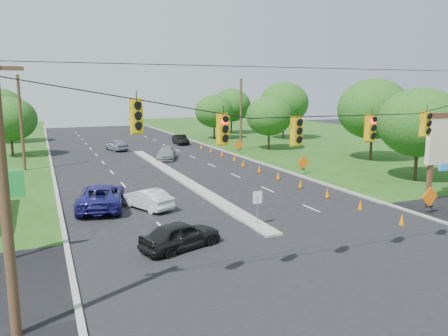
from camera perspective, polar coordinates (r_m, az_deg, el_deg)
name	(u,v)px	position (r m, az deg, el deg)	size (l,w,h in m)	color
ground	(320,266)	(20.03, 12.39, -12.37)	(160.00, 160.00, 0.00)	black
grass_right	(439,159)	(54.35, 26.30, 1.08)	(40.00, 160.00, 0.06)	#1E4714
cross_street	(320,266)	(20.03, 12.39, -12.37)	(160.00, 14.00, 0.02)	black
curb_left	(52,169)	(45.65, -21.53, -0.13)	(0.25, 110.00, 0.16)	gray
curb_right	(240,157)	(50.23, 2.12, 1.47)	(0.25, 110.00, 0.16)	gray
median	(179,178)	(38.37, -5.92, -1.30)	(1.00, 34.00, 0.18)	gray
median_sign	(258,202)	(24.44, 4.40, -4.40)	(0.55, 0.06, 2.05)	gray
signal_span	(338,157)	(17.90, 14.70, 1.40)	(25.60, 0.32, 9.00)	#422D1C
utility_pole_far_left	(21,123)	(45.14, -24.96, 5.29)	(0.28, 0.28, 9.00)	#422D1C
utility_pole_far_right	(241,115)	(55.29, 2.22, 6.95)	(0.28, 0.28, 9.00)	#422D1C
pylon_sign	(445,144)	(33.13, 26.93, 2.83)	(5.90, 2.30, 6.12)	#59331E
cone_0	(402,220)	(26.83, 22.20, -6.28)	(0.32, 0.32, 0.70)	#FD6A00
cone_1	(360,205)	(29.30, 17.38, -4.63)	(0.32, 0.32, 0.70)	#FD6A00
cone_2	(327,193)	(31.95, 13.34, -3.22)	(0.32, 0.32, 0.70)	#FD6A00
cone_3	(300,184)	(34.76, 9.95, -2.02)	(0.32, 0.32, 0.70)	#FD6A00
cone_4	(278,176)	(37.69, 7.08, -1.00)	(0.32, 0.32, 0.70)	#FD6A00
cone_5	(259,169)	(40.70, 4.63, -0.12)	(0.32, 0.32, 0.70)	#FD6A00
cone_6	(243,163)	(43.79, 2.52, 0.63)	(0.32, 0.32, 0.70)	#FD6A00
cone_7	(234,158)	(47.17, 1.36, 1.33)	(0.32, 0.32, 0.70)	#FD6A00
cone_8	(222,154)	(50.35, -0.27, 1.89)	(0.32, 0.32, 0.70)	#FD6A00
cone_9	(211,150)	(53.57, -1.71, 2.39)	(0.32, 0.32, 0.70)	#FD6A00
cone_10	(201,146)	(56.82, -2.99, 2.83)	(0.32, 0.32, 0.70)	#FD6A00
work_sign_0	(430,198)	(29.56, 25.28, -3.54)	(1.27, 0.58, 1.37)	black
work_sign_1	(303,163)	(40.02, 10.31, 0.65)	(1.27, 0.58, 1.37)	black
work_sign_2	(238,145)	(52.17, 1.90, 3.00)	(1.27, 0.58, 1.37)	black
tree_5	(10,119)	(55.19, -26.19, 5.75)	(5.88, 5.88, 6.86)	black
tree_6	(0,109)	(70.24, -27.22, 6.90)	(6.72, 6.72, 7.84)	black
tree_7	(419,122)	(39.63, 24.13, 5.47)	(6.72, 6.72, 7.84)	black
tree_8	(373,109)	(49.55, 18.91, 7.29)	(7.56, 7.56, 8.82)	black
tree_9	(269,116)	(55.99, 5.93, 6.78)	(5.88, 5.88, 6.86)	black
tree_10	(284,103)	(68.58, 7.82, 8.39)	(7.56, 7.56, 8.82)	black
tree_11	(231,105)	(76.56, 0.96, 8.19)	(6.72, 6.72, 7.84)	black
tree_12	(214,111)	(67.82, -1.31, 7.41)	(5.88, 5.88, 6.86)	black
black_sedan	(181,235)	(21.35, -5.68, -8.73)	(1.65, 4.10, 1.40)	black
white_sedan	(147,199)	(28.69, -10.00, -3.99)	(1.39, 3.99, 1.31)	white
blue_pickup	(101,196)	(29.37, -15.74, -3.56)	(2.72, 5.89, 1.64)	navy
silver_car_far	(166,153)	(48.69, -7.58, 1.91)	(1.90, 4.67, 1.36)	gray
silver_car_oncoming	(116,145)	(56.98, -13.87, 2.94)	(1.69, 4.21, 1.43)	gray
dark_car_receding	(180,139)	(62.08, -5.71, 3.73)	(1.45, 4.14, 1.37)	black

